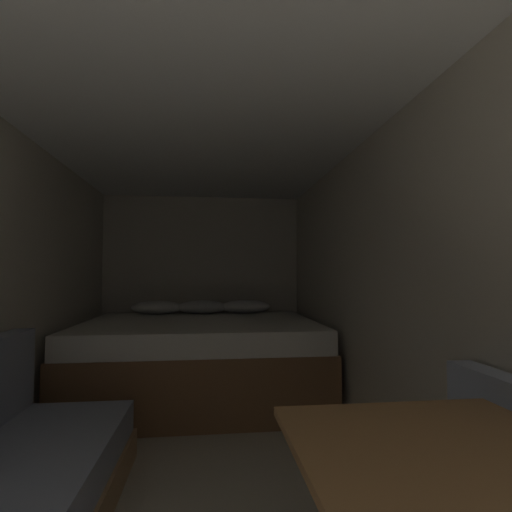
% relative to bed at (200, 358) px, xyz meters
% --- Properties ---
extents(ground_plane, '(6.91, 6.91, 0.00)m').
position_rel_bed_xyz_m(ground_plane, '(0.00, -1.57, -0.37)').
color(ground_plane, '#B2A893').
extents(wall_back, '(2.38, 0.05, 2.08)m').
position_rel_bed_xyz_m(wall_back, '(0.00, 0.91, 0.67)').
color(wall_back, beige).
rests_on(wall_back, ground).
extents(wall_right, '(0.05, 4.91, 2.08)m').
position_rel_bed_xyz_m(wall_right, '(1.16, -1.57, 0.67)').
color(wall_right, beige).
rests_on(wall_right, ground).
extents(ceiling_slab, '(2.38, 4.91, 0.05)m').
position_rel_bed_xyz_m(ceiling_slab, '(0.00, -1.57, 1.73)').
color(ceiling_slab, white).
rests_on(ceiling_slab, wall_left).
extents(bed, '(2.16, 1.71, 0.87)m').
position_rel_bed_xyz_m(bed, '(0.00, 0.00, 0.00)').
color(bed, brown).
rests_on(bed, ground).
extents(dinette_table, '(0.70, 0.70, 0.74)m').
position_rel_bed_xyz_m(dinette_table, '(0.63, -2.90, 0.28)').
color(dinette_table, olive).
rests_on(dinette_table, ground).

